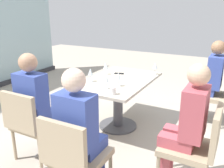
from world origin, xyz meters
TOP-DOWN VIEW (x-y plane):
  - ground_plane at (0.00, 0.00)m, footprint 12.00×12.00m
  - dining_table_main at (0.00, 0.00)m, footprint 1.36×0.86m
  - chair_far_left at (-1.21, 0.49)m, footprint 0.50×0.46m
  - chair_front_right at (0.81, -1.24)m, footprint 0.46×0.50m
  - chair_side_end at (-1.51, -0.33)m, footprint 0.50×0.46m
  - chair_front_left at (-0.81, -1.24)m, footprint 0.46×0.50m
  - person_far_left at (-1.10, 0.49)m, footprint 0.39×0.34m
  - person_front_right at (0.81, -1.13)m, footprint 0.34×0.39m
  - person_side_end at (-1.40, -0.33)m, footprint 0.39×0.34m
  - person_front_left at (-0.81, -1.13)m, footprint 0.34×0.39m
  - wine_glass_0 at (-0.26, 0.30)m, footprint 0.07×0.07m
  - wine_glass_1 at (-0.43, -0.05)m, footprint 0.07×0.07m
  - wine_glass_2 at (-0.26, -0.13)m, footprint 0.07×0.07m
  - wine_glass_3 at (0.16, 0.29)m, footprint 0.07×0.07m
  - wine_glass_4 at (0.51, -0.37)m, footprint 0.07×0.07m
  - coffee_cup at (-0.57, -0.22)m, footprint 0.08×0.08m
  - cell_phone_on_table at (0.29, 0.13)m, footprint 0.11×0.16m
  - handbag_0 at (-0.92, 0.13)m, footprint 0.34×0.28m

SIDE VIEW (x-z plane):
  - ground_plane at x=0.00m, z-range 0.00..0.00m
  - handbag_0 at x=-0.92m, z-range 0.00..0.28m
  - chair_far_left at x=-1.21m, z-range 0.06..0.93m
  - chair_front_right at x=0.81m, z-range 0.06..0.93m
  - chair_side_end at x=-1.51m, z-range 0.06..0.93m
  - chair_front_left at x=-0.81m, z-range 0.06..0.93m
  - dining_table_main at x=0.00m, z-range 0.19..0.92m
  - person_far_left at x=-1.10m, z-range 0.07..1.33m
  - person_front_right at x=0.81m, z-range 0.07..1.33m
  - person_side_end at x=-1.40m, z-range 0.07..1.33m
  - person_front_left at x=-0.81m, z-range 0.07..1.33m
  - cell_phone_on_table at x=0.29m, z-range 0.73..0.74m
  - coffee_cup at x=-0.57m, z-range 0.73..0.82m
  - wine_glass_0 at x=-0.26m, z-range 0.77..0.95m
  - wine_glass_1 at x=-0.43m, z-range 0.77..0.95m
  - wine_glass_2 at x=-0.26m, z-range 0.77..0.95m
  - wine_glass_3 at x=0.16m, z-range 0.77..0.95m
  - wine_glass_4 at x=0.51m, z-range 0.77..0.95m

